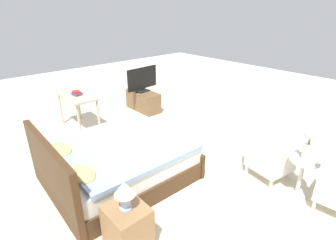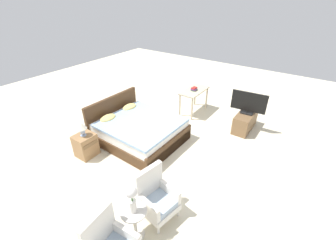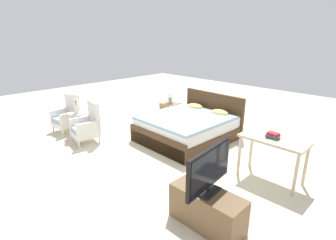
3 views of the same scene
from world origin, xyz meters
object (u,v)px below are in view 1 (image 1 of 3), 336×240
Objects in this scene: flower_vase at (310,140)px; tv_stand at (143,101)px; nightstand at (128,228)px; table_lamp at (125,192)px; side_table at (302,173)px; tv_flatscreen at (142,79)px; armchair_by_window_right at (269,156)px; book_stack at (77,93)px; bed at (116,162)px; vanity_desk at (77,100)px.

flower_vase is 4.13m from tv_stand.
nightstand is 1.65× the size of table_lamp.
nightstand is at bearing 69.84° from side_table.
tv_stand is at bearing -174.50° from tv_flatscreen.
armchair_by_window_right is at bearing -98.23° from nightstand.
tv_stand is 1.74m from book_stack.
flower_vase is at bearing -139.50° from bed.
armchair_by_window_right is at bearing -130.78° from bed.
side_table is at bearing -110.16° from table_lamp.
book_stack reaches higher than vanity_desk.
bed is at bearing 135.17° from tv_stand.
side_table is at bearing -139.50° from bed.
tv_stand is 1.70m from vanity_desk.
tv_flatscreen reaches higher than armchair_by_window_right.
tv_flatscreen reaches higher than book_stack.
table_lamp is 0.37× the size of tv_flatscreen.
armchair_by_window_right reaches higher than side_table.
bed is 2.26× the size of tv_flatscreen.
flower_vase is 0.88× the size of nightstand.
nightstand is at bearing 69.84° from flower_vase.
armchair_by_window_right reaches higher than vanity_desk.
tv_flatscreen is at bearing -39.04° from nightstand.
armchair_by_window_right is at bearing -3.20° from side_table.
nightstand is at bearing 163.68° from vanity_desk.
tv_stand is 1.07× the size of tv_flatscreen.
vanity_desk is at bearing -10.57° from bed.
bed is 6.15× the size of table_lamp.
tv_flatscreen is 0.87× the size of vanity_desk.
nightstand is 4.20m from tv_flatscreen.
flower_vase is at bearing 175.16° from tv_stand.
tv_stand is (2.07, -2.06, -0.05)m from bed.
book_stack is at bearing -176.42° from vanity_desk.
side_table is at bearing 175.16° from tv_stand.
tv_flatscreen reaches higher than nightstand.
tv_stand is (4.07, -0.34, -0.62)m from flower_vase.
nightstand is (0.84, 2.28, -0.59)m from flower_vase.
flower_vase is 2.43m from table_lamp.
side_table is 2.47× the size of book_stack.
nightstand is 2.36× the size of book_stack.
bed is 2.92m from tv_stand.
book_stack is at bearing -16.48° from table_lamp.
book_stack is (-0.02, -0.00, 0.16)m from vanity_desk.
tv_flatscreen reaches higher than flower_vase.
bed is 3.56× the size of side_table.
table_lamp reaches higher than tv_stand.
bed is 4.25× the size of flower_vase.
nightstand is 0.57× the size of tv_stand.
tv_stand is at bearing -92.37° from vanity_desk.
nightstand is at bearing -90.00° from table_lamp.
bed is at bearing -26.03° from table_lamp.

